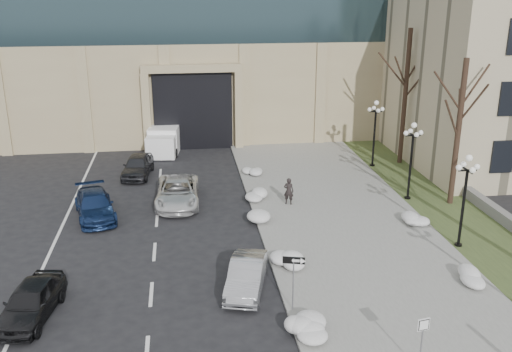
{
  "coord_description": "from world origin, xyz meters",
  "views": [
    {
      "loc": [
        -4.96,
        -11.35,
        12.35
      ],
      "look_at": [
        -1.47,
        14.45,
        3.5
      ],
      "focal_mm": 40.0,
      "sensor_mm": 36.0,
      "label": 1
    }
  ],
  "objects_px": {
    "car_d": "(178,192)",
    "keep_sign": "(423,333)",
    "lamppost_d": "(375,125)",
    "car_a": "(31,301)",
    "car_c": "(95,205)",
    "lamppost_c": "(412,151)",
    "one_way_sign": "(297,267)",
    "car_e": "(138,166)",
    "box_truck": "(166,137)",
    "lamppost_b": "(465,189)",
    "car_b": "(246,275)",
    "pedestrian": "(289,191)"
  },
  "relations": [
    {
      "from": "car_e",
      "to": "pedestrian",
      "type": "relative_size",
      "value": 2.67
    },
    {
      "from": "lamppost_b",
      "to": "lamppost_c",
      "type": "bearing_deg",
      "value": 90.0
    },
    {
      "from": "one_way_sign",
      "to": "car_c",
      "type": "bearing_deg",
      "value": 144.6
    },
    {
      "from": "lamppost_c",
      "to": "car_b",
      "type": "bearing_deg",
      "value": -139.81
    },
    {
      "from": "car_e",
      "to": "box_truck",
      "type": "xyz_separation_m",
      "value": [
        1.77,
        6.23,
        0.24
      ]
    },
    {
      "from": "car_b",
      "to": "pedestrian",
      "type": "bearing_deg",
      "value": 83.3
    },
    {
      "from": "car_a",
      "to": "car_e",
      "type": "relative_size",
      "value": 0.97
    },
    {
      "from": "car_a",
      "to": "box_truck",
      "type": "relative_size",
      "value": 0.64
    },
    {
      "from": "keep_sign",
      "to": "lamppost_b",
      "type": "height_order",
      "value": "lamppost_b"
    },
    {
      "from": "keep_sign",
      "to": "car_c",
      "type": "bearing_deg",
      "value": 119.15
    },
    {
      "from": "lamppost_c",
      "to": "lamppost_d",
      "type": "height_order",
      "value": "same"
    },
    {
      "from": "box_truck",
      "to": "lamppost_b",
      "type": "xyz_separation_m",
      "value": [
        14.49,
        -19.47,
        2.11
      ]
    },
    {
      "from": "one_way_sign",
      "to": "lamppost_d",
      "type": "relative_size",
      "value": 0.51
    },
    {
      "from": "car_c",
      "to": "lamppost_d",
      "type": "height_order",
      "value": "lamppost_d"
    },
    {
      "from": "car_b",
      "to": "car_d",
      "type": "xyz_separation_m",
      "value": [
        -2.83,
        10.36,
        0.08
      ]
    },
    {
      "from": "pedestrian",
      "to": "lamppost_d",
      "type": "relative_size",
      "value": 0.33
    },
    {
      "from": "car_c",
      "to": "keep_sign",
      "type": "bearing_deg",
      "value": -64.12
    },
    {
      "from": "car_a",
      "to": "car_c",
      "type": "relative_size",
      "value": 0.87
    },
    {
      "from": "lamppost_c",
      "to": "one_way_sign",
      "type": "bearing_deg",
      "value": -129.09
    },
    {
      "from": "one_way_sign",
      "to": "lamppost_d",
      "type": "xyz_separation_m",
      "value": [
        9.06,
        17.65,
        1.08
      ]
    },
    {
      "from": "car_b",
      "to": "pedestrian",
      "type": "distance_m",
      "value": 9.83
    },
    {
      "from": "car_b",
      "to": "lamppost_b",
      "type": "height_order",
      "value": "lamppost_b"
    },
    {
      "from": "pedestrian",
      "to": "lamppost_c",
      "type": "bearing_deg",
      "value": -157.8
    },
    {
      "from": "lamppost_d",
      "to": "car_a",
      "type": "bearing_deg",
      "value": -139.24
    },
    {
      "from": "car_d",
      "to": "keep_sign",
      "type": "distance_m",
      "value": 18.34
    },
    {
      "from": "car_a",
      "to": "car_e",
      "type": "height_order",
      "value": "car_e"
    },
    {
      "from": "car_a",
      "to": "lamppost_c",
      "type": "xyz_separation_m",
      "value": [
        19.3,
        10.14,
        2.37
      ]
    },
    {
      "from": "lamppost_c",
      "to": "car_c",
      "type": "bearing_deg",
      "value": -179.45
    },
    {
      "from": "car_b",
      "to": "pedestrian",
      "type": "xyz_separation_m",
      "value": [
        3.56,
        9.16,
        0.26
      ]
    },
    {
      "from": "car_b",
      "to": "one_way_sign",
      "type": "distance_m",
      "value": 2.99
    },
    {
      "from": "pedestrian",
      "to": "car_a",
      "type": "bearing_deg",
      "value": 62.67
    },
    {
      "from": "lamppost_c",
      "to": "car_d",
      "type": "bearing_deg",
      "value": 174.81
    },
    {
      "from": "car_b",
      "to": "keep_sign",
      "type": "xyz_separation_m",
      "value": [
        5.06,
        -6.18,
        0.86
      ]
    },
    {
      "from": "pedestrian",
      "to": "one_way_sign",
      "type": "relative_size",
      "value": 0.66
    },
    {
      "from": "car_e",
      "to": "car_a",
      "type": "bearing_deg",
      "value": -92.94
    },
    {
      "from": "box_truck",
      "to": "keep_sign",
      "type": "bearing_deg",
      "value": -65.85
    },
    {
      "from": "car_a",
      "to": "lamppost_b",
      "type": "bearing_deg",
      "value": 20.38
    },
    {
      "from": "car_a",
      "to": "car_b",
      "type": "xyz_separation_m",
      "value": [
        8.5,
        1.01,
        -0.05
      ]
    },
    {
      "from": "car_c",
      "to": "lamppost_d",
      "type": "xyz_separation_m",
      "value": [
        18.18,
        6.68,
        2.38
      ]
    },
    {
      "from": "car_d",
      "to": "lamppost_b",
      "type": "bearing_deg",
      "value": -27.48
    },
    {
      "from": "one_way_sign",
      "to": "keep_sign",
      "type": "distance_m",
      "value": 5.33
    },
    {
      "from": "box_truck",
      "to": "lamppost_d",
      "type": "height_order",
      "value": "lamppost_d"
    },
    {
      "from": "car_b",
      "to": "one_way_sign",
      "type": "height_order",
      "value": "one_way_sign"
    },
    {
      "from": "lamppost_c",
      "to": "lamppost_d",
      "type": "xyz_separation_m",
      "value": [
        0.0,
        6.5,
        0.0
      ]
    },
    {
      "from": "box_truck",
      "to": "one_way_sign",
      "type": "bearing_deg",
      "value": -70.36
    },
    {
      "from": "car_a",
      "to": "box_truck",
      "type": "xyz_separation_m",
      "value": [
        4.81,
        23.11,
        0.26
      ]
    },
    {
      "from": "car_a",
      "to": "lamppost_b",
      "type": "relative_size",
      "value": 0.87
    },
    {
      "from": "car_c",
      "to": "keep_sign",
      "type": "height_order",
      "value": "keep_sign"
    },
    {
      "from": "car_a",
      "to": "lamppost_c",
      "type": "bearing_deg",
      "value": 37.41
    },
    {
      "from": "box_truck",
      "to": "lamppost_d",
      "type": "relative_size",
      "value": 1.36
    }
  ]
}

